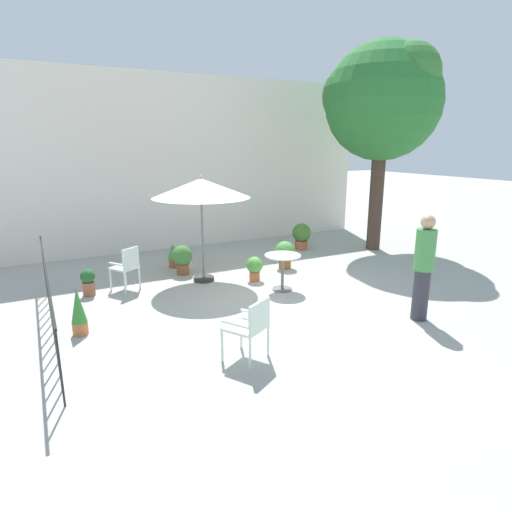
% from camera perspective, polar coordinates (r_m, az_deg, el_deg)
% --- Properties ---
extents(ground_plane, '(60.00, 60.00, 0.00)m').
position_cam_1_polar(ground_plane, '(8.51, -0.23, -4.87)').
color(ground_plane, '#A9A7A0').
extents(villa_facade, '(11.53, 0.30, 4.64)m').
position_cam_1_polar(villa_facade, '(12.21, -10.23, 12.00)').
color(villa_facade, silver).
rests_on(villa_facade, ground).
extents(terrace_railing, '(0.03, 5.16, 1.01)m').
position_cam_1_polar(terrace_railing, '(7.44, -25.94, -3.75)').
color(terrace_railing, black).
rests_on(terrace_railing, ground).
extents(shade_tree, '(3.13, 2.98, 5.39)m').
position_cam_1_polar(shade_tree, '(12.22, 16.59, 19.04)').
color(shade_tree, '#47342A').
rests_on(shade_tree, ground).
extents(patio_umbrella_0, '(2.02, 2.02, 2.23)m').
position_cam_1_polar(patio_umbrella_0, '(8.90, -7.33, 8.81)').
color(patio_umbrella_0, '#2D2D2D').
rests_on(patio_umbrella_0, ground).
extents(cafe_table_0, '(0.72, 0.72, 0.73)m').
position_cam_1_polar(cafe_table_0, '(8.52, 3.55, -1.30)').
color(cafe_table_0, white).
rests_on(cafe_table_0, ground).
extents(patio_chair_0, '(0.59, 0.60, 0.89)m').
position_cam_1_polar(patio_chair_0, '(8.85, -16.80, -1.19)').
color(patio_chair_0, white).
rests_on(patio_chair_0, ground).
extents(patio_chair_1, '(0.67, 0.67, 0.87)m').
position_cam_1_polar(patio_chair_1, '(5.77, -0.78, -9.07)').
color(patio_chair_1, silver).
rests_on(patio_chair_1, ground).
extents(potted_plant_0, '(0.47, 0.47, 0.65)m').
position_cam_1_polar(potted_plant_0, '(10.06, 3.88, 0.39)').
color(potted_plant_0, '#985529').
rests_on(potted_plant_0, ground).
extents(potted_plant_1, '(0.28, 0.28, 0.52)m').
position_cam_1_polar(potted_plant_1, '(8.87, -21.42, -3.16)').
color(potted_plant_1, '#97553C').
rests_on(potted_plant_1, ground).
extents(potted_plant_2, '(0.28, 0.28, 0.58)m').
position_cam_1_polar(potted_plant_2, '(10.32, -10.95, 0.21)').
color(potted_plant_2, '#AD603D').
rests_on(potted_plant_2, ground).
extents(potted_plant_3, '(0.46, 0.46, 0.66)m').
position_cam_1_polar(potted_plant_3, '(9.73, -9.78, -0.24)').
color(potted_plant_3, brown).
rests_on(potted_plant_3, ground).
extents(potted_plant_4, '(0.23, 0.23, 0.75)m').
position_cam_1_polar(potted_plant_4, '(7.12, -22.53, -6.85)').
color(potted_plant_4, '#BF693D').
rests_on(potted_plant_4, ground).
extents(potted_plant_5, '(0.35, 0.35, 0.53)m').
position_cam_1_polar(potted_plant_5, '(9.14, -0.19, -1.49)').
color(potted_plant_5, '#C9663B').
rests_on(potted_plant_5, ground).
extents(potted_plant_6, '(0.52, 0.52, 0.73)m').
position_cam_1_polar(potted_plant_6, '(11.93, 6.07, 2.80)').
color(potted_plant_6, '#AF593A').
rests_on(potted_plant_6, ground).
extents(standing_person, '(0.40, 0.40, 1.77)m').
position_cam_1_polar(standing_person, '(7.48, 21.38, -1.29)').
color(standing_person, '#33333D').
rests_on(standing_person, ground).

